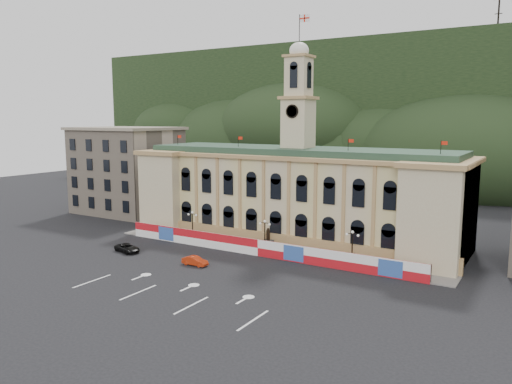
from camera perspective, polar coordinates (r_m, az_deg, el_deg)
The scene contains 13 objects.
ground at distance 63.69m, azimuth -6.83°, elevation -10.39°, with size 260.00×260.00×0.00m, color black.
lane_markings at distance 60.06m, azimuth -9.82°, elevation -11.63°, with size 26.00×10.00×0.02m, color white, non-canonical shape.
hill_ridge at distance 173.41m, azimuth 18.92°, elevation 7.64°, with size 230.00×80.00×64.00m.
city_hall at distance 84.72m, azimuth 4.64°, elevation -0.18°, with size 56.20×17.60×37.10m.
side_building_left at distance 112.73m, azimuth -14.52°, elevation 2.48°, with size 21.00×17.00×18.60m.
hoarding_fence at distance 75.21m, azimuth 0.30°, elevation -6.39°, with size 50.00×0.44×2.50m.
pavement at distance 77.78m, azimuth 1.29°, elevation -6.78°, with size 56.00×5.50×0.16m, color slate.
statue at distance 77.70m, azimuth 1.38°, elevation -5.95°, with size 1.40×1.40×3.72m.
lamp_left at distance 84.15m, azimuth -7.27°, elevation -3.58°, with size 1.96×0.44×5.15m.
lamp_center at distance 76.41m, azimuth 1.01°, elevation -4.74°, with size 1.96×0.44×5.15m.
lamp_right at distance 70.63m, azimuth 10.94°, elevation -6.00°, with size 1.96×0.44×5.15m.
red_sedan at distance 71.19m, azimuth -6.99°, elevation -7.82°, with size 3.87×1.39×1.27m, color #B72A0D.
black_suv at distance 79.91m, azimuth -14.49°, elevation -6.22°, with size 5.03×3.13×1.30m, color black.
Camera 1 is at (37.35, -47.35, 20.47)m, focal length 35.00 mm.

